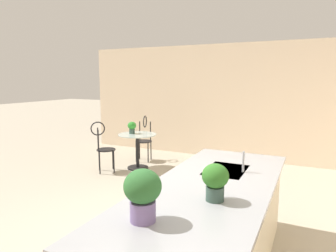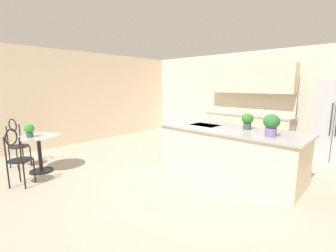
{
  "view_description": "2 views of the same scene",
  "coord_description": "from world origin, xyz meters",
  "px_view_note": "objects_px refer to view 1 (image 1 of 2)",
  "views": [
    {
      "loc": [
        2.81,
        1.64,
        1.87
      ],
      "look_at": [
        -1.11,
        -0.25,
        1.2
      ],
      "focal_mm": 32.32,
      "sensor_mm": 36.0,
      "label": 1
    },
    {
      "loc": [
        2.46,
        -3.18,
        1.74
      ],
      "look_at": [
        -0.78,
        0.29,
        0.9
      ],
      "focal_mm": 25.03,
      "sensor_mm": 36.0,
      "label": 2
    }
  ],
  "objects_px": {
    "potted_plant_on_table": "(132,127)",
    "potted_plant_counter_near": "(215,180)",
    "potted_plant_counter_far": "(143,192)",
    "chair_near_window": "(144,136)",
    "bistro_table": "(138,148)",
    "chair_by_island": "(103,144)"
  },
  "relations": [
    {
      "from": "chair_near_window",
      "to": "chair_by_island",
      "type": "bearing_deg",
      "value": -14.17
    },
    {
      "from": "potted_plant_counter_near",
      "to": "potted_plant_counter_far",
      "type": "xyz_separation_m",
      "value": [
        0.55,
        -0.34,
        0.04
      ]
    },
    {
      "from": "chair_by_island",
      "to": "potted_plant_on_table",
      "type": "xyz_separation_m",
      "value": [
        -0.52,
        0.37,
        0.31
      ]
    },
    {
      "from": "chair_near_window",
      "to": "chair_by_island",
      "type": "relative_size",
      "value": 1.0
    },
    {
      "from": "bistro_table",
      "to": "potted_plant_counter_far",
      "type": "distance_m",
      "value": 4.37
    },
    {
      "from": "chair_near_window",
      "to": "potted_plant_counter_far",
      "type": "relative_size",
      "value": 2.88
    },
    {
      "from": "bistro_table",
      "to": "potted_plant_counter_far",
      "type": "relative_size",
      "value": 2.21
    },
    {
      "from": "chair_near_window",
      "to": "potted_plant_counter_near",
      "type": "relative_size",
      "value": 3.48
    },
    {
      "from": "chair_near_window",
      "to": "potted_plant_on_table",
      "type": "relative_size",
      "value": 4.12
    },
    {
      "from": "potted_plant_counter_far",
      "to": "chair_near_window",
      "type": "bearing_deg",
      "value": -149.92
    },
    {
      "from": "chair_near_window",
      "to": "potted_plant_on_table",
      "type": "distance_m",
      "value": 0.71
    },
    {
      "from": "potted_plant_on_table",
      "to": "bistro_table",
      "type": "bearing_deg",
      "value": 84.53
    },
    {
      "from": "chair_by_island",
      "to": "potted_plant_counter_far",
      "type": "height_order",
      "value": "potted_plant_counter_far"
    },
    {
      "from": "bistro_table",
      "to": "chair_by_island",
      "type": "height_order",
      "value": "chair_by_island"
    },
    {
      "from": "potted_plant_on_table",
      "to": "potted_plant_counter_near",
      "type": "distance_m",
      "value": 4.18
    },
    {
      "from": "potted_plant_counter_near",
      "to": "potted_plant_counter_far",
      "type": "height_order",
      "value": "potted_plant_counter_far"
    },
    {
      "from": "bistro_table",
      "to": "chair_by_island",
      "type": "distance_m",
      "value": 0.73
    },
    {
      "from": "bistro_table",
      "to": "potted_plant_counter_far",
      "type": "height_order",
      "value": "potted_plant_counter_far"
    },
    {
      "from": "bistro_table",
      "to": "chair_by_island",
      "type": "relative_size",
      "value": 0.77
    },
    {
      "from": "chair_near_window",
      "to": "chair_by_island",
      "type": "xyz_separation_m",
      "value": [
        1.15,
        -0.29,
        0.0
      ]
    },
    {
      "from": "potted_plant_on_table",
      "to": "potted_plant_counter_near",
      "type": "height_order",
      "value": "potted_plant_counter_near"
    },
    {
      "from": "bistro_table",
      "to": "potted_plant_counter_far",
      "type": "xyz_separation_m",
      "value": [
        3.67,
        2.29,
        0.68
      ]
    }
  ]
}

